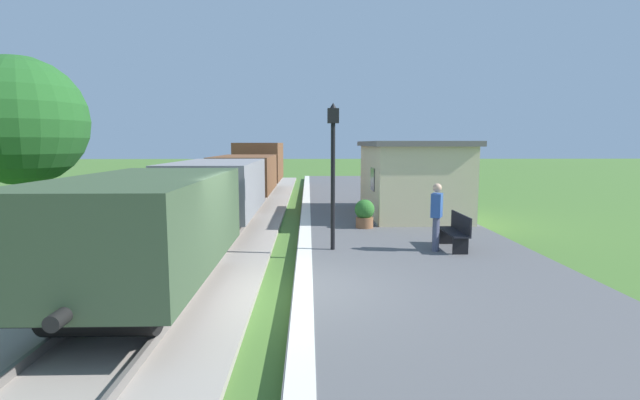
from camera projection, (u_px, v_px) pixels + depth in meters
The scene contains 14 objects.
ground_plane at pixel (282, 300), 8.78m from camera, with size 160.00×160.00×0.00m, color #47702D.
platform_slab at pixel (450, 293), 8.84m from camera, with size 6.00×60.00×0.25m, color #565659.
platform_edge_stripe at pixel (303, 287), 8.76m from camera, with size 0.36×60.00×0.01m, color silver.
track_ballast at pixel (154, 298), 8.71m from camera, with size 3.80×60.00×0.12m, color #9E9389.
rail_near at pixel (193, 291), 8.71m from camera, with size 0.07×60.00×0.14m, color slate.
rail_far at pixel (115, 292), 8.68m from camera, with size 0.07×60.00×0.14m, color slate.
freight_train at pixel (236, 180), 18.68m from camera, with size 2.50×26.00×2.72m.
station_hut at pixel (411, 178), 17.64m from camera, with size 3.50×5.80×2.78m.
bench_near_hut at pixel (456, 231), 11.91m from camera, with size 0.42×1.50×0.91m.
bench_down_platform at pixel (390, 192), 21.59m from camera, with size 0.42×1.50×0.91m.
person_waiting at pixel (436, 214), 11.65m from camera, with size 0.38×0.45×1.71m.
potted_planter at pixel (365, 213), 14.91m from camera, with size 0.64×0.64×0.92m.
lamp_post_near at pixel (333, 149), 11.59m from camera, with size 0.28×0.28×3.70m.
tree_trackside_far at pixel (20, 121), 13.61m from camera, with size 3.77×3.77×5.49m.
Camera 1 is at (0.50, -8.50, 2.96)m, focal length 26.06 mm.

